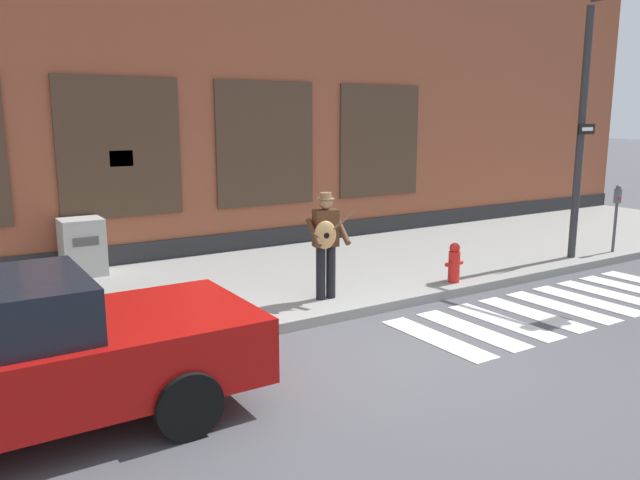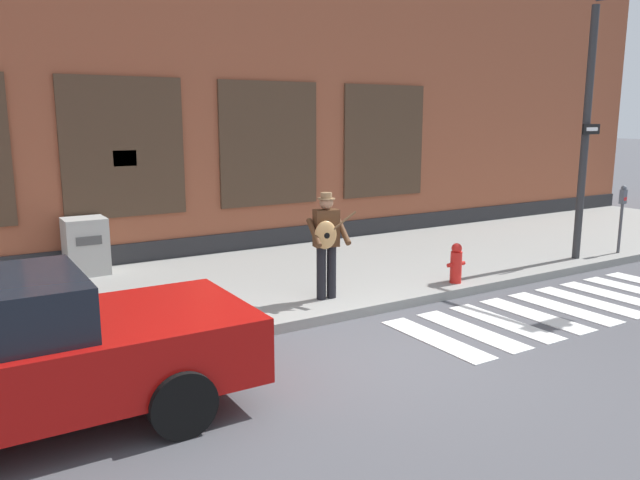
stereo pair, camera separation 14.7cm
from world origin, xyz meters
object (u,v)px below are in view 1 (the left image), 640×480
Objects in this scene: busker at (326,239)px; traffic_light at (633,79)px; parking_meter at (617,208)px; fire_hydrant at (454,263)px; utility_box at (82,247)px; red_car at (9,360)px.

traffic_light reaches higher than busker.
busker is 7.13m from parking_meter.
traffic_light is 4.83m from fire_hydrant.
utility_box is (-10.00, 4.02, -0.43)m from parking_meter.
fire_hydrant is (2.44, -0.35, -0.62)m from busker.
utility_box is (-8.88, 4.79, -3.00)m from traffic_light.
traffic_light reaches higher than parking_meter.
traffic_light is (10.70, 0.69, 2.90)m from red_car.
busker reaches higher than utility_box.
parking_meter is 1.38× the size of utility_box.
red_car is 6.59× the size of fire_hydrant.
fire_hydrant is (-4.68, 0.00, -0.60)m from parking_meter.
parking_meter is at bearing 7.07° from red_car.
red_car is 7.29m from fire_hydrant.
traffic_light is 3.57× the size of parking_meter.
parking_meter is at bearing -21.91° from utility_box.
parking_meter is 2.05× the size of fire_hydrant.
parking_meter is 4.72m from fire_hydrant.
red_car is 3.21× the size of parking_meter.
busker is 1.18× the size of parking_meter.
parking_meter is (11.82, 1.47, 0.33)m from red_car.
busker is 2.41× the size of fire_hydrant.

